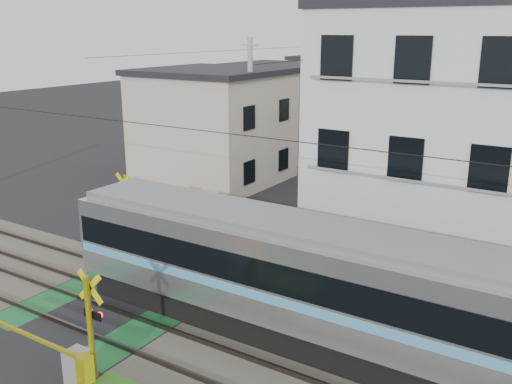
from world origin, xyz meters
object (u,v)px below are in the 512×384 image
Objects in this scene: apartment_block at (477,138)px; pedestrian at (422,141)px; crossing_signal_near at (80,361)px; crossing_signal_far at (137,233)px.

apartment_block is 20.61m from pedestrian.
crossing_signal_far is at bearing 125.29° from crossing_signal_near.
apartment_block is at bearing 27.78° from crossing_signal_far.
crossing_signal_near reaches higher than pedestrian.
crossing_signal_near is at bearing -114.22° from apartment_block.
apartment_block is at bearing 65.78° from crossing_signal_near.
crossing_signal_near and crossing_signal_far have the same top height.
crossing_signal_far is 0.46× the size of apartment_block.
pedestrian is at bearing 111.42° from apartment_block.
apartment_block is at bearing 103.54° from pedestrian.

